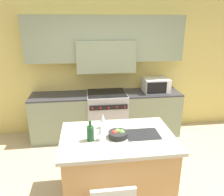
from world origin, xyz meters
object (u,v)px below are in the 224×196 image
object	(u,v)px
microwave	(156,85)
wine_glass_far	(103,118)
wine_glass_near	(101,130)
fruit_bowl	(118,134)
wine_bottle	(90,133)
range_stove	(107,114)

from	to	relation	value
microwave	wine_glass_far	size ratio (longest dim) A/B	2.45
wine_glass_near	fruit_bowl	bearing A→B (deg)	12.81
microwave	wine_glass_near	world-z (taller)	microwave
wine_bottle	wine_glass_near	xyz separation A→B (m)	(0.13, -0.01, 0.04)
microwave	fruit_bowl	distance (m)	2.08
fruit_bowl	wine_glass_near	bearing A→B (deg)	-167.19
microwave	wine_glass_far	bearing A→B (deg)	-128.96
wine_glass_near	fruit_bowl	xyz separation A→B (m)	(0.21, 0.05, -0.10)
microwave	wine_bottle	bearing A→B (deg)	-127.55
range_stove	wine_glass_near	distance (m)	1.93
microwave	fruit_bowl	size ratio (longest dim) A/B	2.13
microwave	wine_bottle	distance (m)	2.29
wine_glass_near	wine_glass_far	xyz separation A→B (m)	(0.05, 0.32, 0.00)
wine_glass_near	range_stove	bearing A→B (deg)	82.02
range_stove	wine_glass_near	bearing A→B (deg)	-97.98
microwave	range_stove	bearing A→B (deg)	-178.95
microwave	wine_glass_near	xyz separation A→B (m)	(-1.27, -1.83, 0.02)
range_stove	fruit_bowl	size ratio (longest dim) A/B	3.99
wine_glass_far	fruit_bowl	world-z (taller)	wine_glass_far
microwave	wine_glass_near	size ratio (longest dim) A/B	2.45
wine_glass_far	wine_bottle	bearing A→B (deg)	-119.76
microwave	fruit_bowl	xyz separation A→B (m)	(-1.06, -1.78, -0.08)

